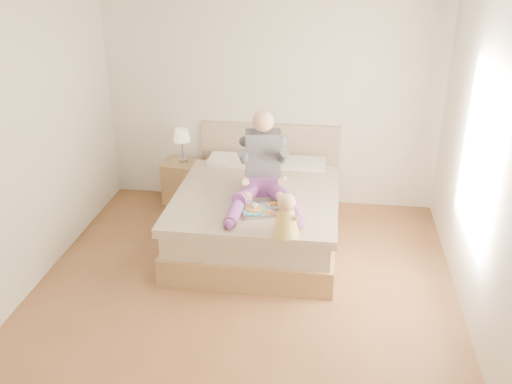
# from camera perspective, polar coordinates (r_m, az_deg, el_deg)

# --- Properties ---
(room) EXTENTS (4.02, 4.22, 2.71)m
(room) POSITION_cam_1_polar(r_m,az_deg,el_deg) (4.80, -0.43, 5.15)
(room) COLOR brown
(room) RESTS_ON ground
(bed) EXTENTS (1.70, 2.18, 1.00)m
(bed) POSITION_cam_1_polar(r_m,az_deg,el_deg) (6.26, 0.31, -1.89)
(bed) COLOR olive
(bed) RESTS_ON ground
(nightstand) EXTENTS (0.48, 0.44, 0.52)m
(nightstand) POSITION_cam_1_polar(r_m,az_deg,el_deg) (7.19, -7.34, 1.03)
(nightstand) COLOR olive
(nightstand) RESTS_ON ground
(lamp) EXTENTS (0.20, 0.20, 0.42)m
(lamp) POSITION_cam_1_polar(r_m,az_deg,el_deg) (7.02, -7.44, 5.46)
(lamp) COLOR #B1B3B8
(lamp) RESTS_ON nightstand
(adult) EXTENTS (0.76, 1.13, 0.90)m
(adult) POSITION_cam_1_polar(r_m,az_deg,el_deg) (5.79, 0.73, 1.91)
(adult) COLOR #75388C
(adult) RESTS_ON bed
(tray) EXTENTS (0.54, 0.48, 0.13)m
(tray) POSITION_cam_1_polar(r_m,az_deg,el_deg) (5.60, 0.75, -1.58)
(tray) COLOR #B1B3B8
(tray) RESTS_ON bed
(baby) EXTENTS (0.27, 0.36, 0.40)m
(baby) POSITION_cam_1_polar(r_m,az_deg,el_deg) (5.12, 3.07, -2.59)
(baby) COLOR gold
(baby) RESTS_ON bed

